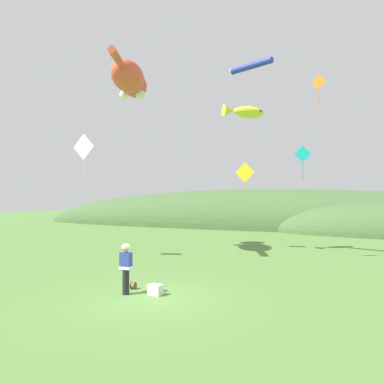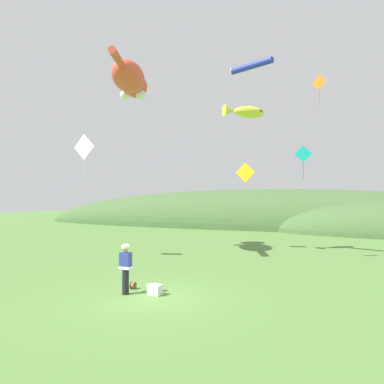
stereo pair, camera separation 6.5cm
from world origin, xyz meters
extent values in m
plane|color=#517A38|center=(0.00, 0.00, 0.00)|extent=(120.00, 120.00, 0.00)
ellipsoid|color=#426033|center=(0.00, 29.51, 0.00)|extent=(60.89, 11.35, 8.74)
cylinder|color=black|center=(-1.10, 0.16, 0.44)|extent=(0.24, 0.24, 0.88)
cube|color=navy|center=(-1.10, 0.16, 1.18)|extent=(0.42, 0.27, 0.60)
cube|color=white|center=(-1.10, 0.16, 0.94)|extent=(0.44, 0.29, 0.10)
sphere|color=tan|center=(-1.10, 0.16, 1.59)|extent=(0.20, 0.20, 0.20)
cylinder|color=beige|center=(-1.10, 0.16, 1.68)|extent=(0.30, 0.30, 0.09)
cylinder|color=beige|center=(-1.10, 0.16, 1.74)|extent=(0.20, 0.20, 0.07)
cylinder|color=olive|center=(-1.21, 0.88, 0.13)|extent=(0.15, 0.20, 0.20)
cylinder|color=brown|center=(-1.29, 0.88, 0.13)|extent=(0.02, 0.27, 0.27)
cylinder|color=brown|center=(-1.14, 0.88, 0.13)|extent=(0.02, 0.27, 0.27)
cube|color=white|center=(-0.09, 0.46, 0.15)|extent=(0.53, 0.41, 0.30)
cube|color=white|center=(-0.09, 0.46, 0.33)|extent=(0.54, 0.41, 0.06)
ellipsoid|color=#E04C33|center=(-5.41, 7.54, 10.72)|extent=(2.89, 3.99, 1.71)
ellipsoid|color=white|center=(-5.46, 7.70, 10.41)|extent=(1.70, 2.53, 0.94)
sphere|color=#E04C33|center=(-6.09, 9.65, 10.89)|extent=(1.54, 1.54, 1.54)
cone|color=#4E1A11|center=(-6.49, 9.52, 11.45)|extent=(0.69, 0.69, 0.51)
cone|color=#4E1A11|center=(-5.69, 9.78, 11.45)|extent=(0.69, 0.69, 0.51)
sphere|color=white|center=(-6.29, 8.57, 10.00)|extent=(0.61, 0.61, 0.61)
sphere|color=white|center=(-5.30, 8.89, 10.00)|extent=(0.61, 0.61, 0.61)
cylinder|color=#E04C33|center=(-4.57, 4.94, 10.81)|extent=(0.97, 1.91, 0.41)
ellipsoid|color=yellow|center=(1.35, 10.65, 8.73)|extent=(2.08, 1.81, 0.71)
cone|color=yellow|center=(0.26, 9.85, 8.73)|extent=(0.95, 0.96, 0.71)
cone|color=yellow|center=(1.40, 10.68, 9.03)|extent=(0.47, 0.47, 0.33)
sphere|color=black|center=(2.03, 10.83, 8.79)|extent=(0.17, 0.17, 0.17)
cylinder|color=#2633A5|center=(1.82, 8.85, 10.91)|extent=(2.58, 1.32, 0.36)
torus|color=white|center=(0.60, 9.34, 10.91)|extent=(0.22, 0.43, 0.44)
cube|color=orange|center=(5.43, 9.85, 9.89)|extent=(0.76, 0.44, 0.87)
cylinder|color=black|center=(5.43, 9.86, 9.89)|extent=(0.52, 0.30, 0.02)
cube|color=#A95011|center=(5.43, 9.85, 9.00)|extent=(0.03, 0.02, 0.90)
cube|color=white|center=(-6.91, 5.31, 6.24)|extent=(1.45, 0.14, 1.46)
cylinder|color=black|center=(-6.91, 5.33, 6.24)|extent=(0.98, 0.10, 0.02)
cube|color=#A9A9A9|center=(-6.91, 5.31, 5.06)|extent=(0.03, 0.01, 0.90)
cube|color=yellow|center=(0.86, 11.77, 5.06)|extent=(1.32, 0.19, 1.33)
cylinder|color=black|center=(0.86, 11.78, 5.06)|extent=(0.89, 0.13, 0.02)
cube|color=#A98511|center=(0.86, 11.77, 3.94)|extent=(0.03, 0.01, 0.90)
cube|color=#19BFBF|center=(4.59, 9.07, 5.80)|extent=(0.91, 0.20, 0.93)
cylinder|color=black|center=(4.59, 9.08, 5.80)|extent=(0.61, 0.14, 0.02)
cube|color=#118585|center=(4.59, 9.07, 4.88)|extent=(0.03, 0.01, 0.90)
camera|label=1|loc=(5.25, -10.46, 3.45)|focal=32.00mm
camera|label=2|loc=(5.32, -10.44, 3.45)|focal=32.00mm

